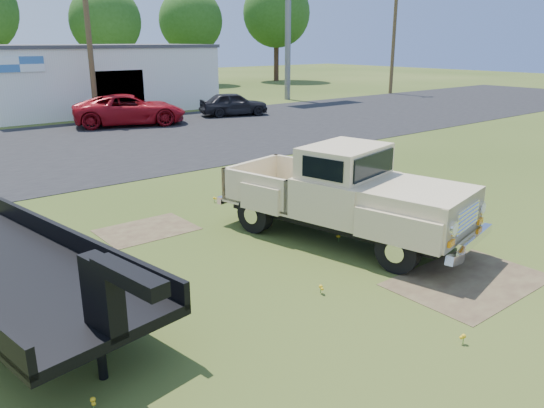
{
  "coord_description": "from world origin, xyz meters",
  "views": [
    {
      "loc": [
        -7.23,
        -7.82,
        4.4
      ],
      "look_at": [
        -0.11,
        1.0,
        0.89
      ],
      "focal_mm": 35.0,
      "sensor_mm": 36.0,
      "label": 1
    }
  ],
  "objects": [
    {
      "name": "treeline_f",
      "position": [
        22.0,
        41.5,
        6.3
      ],
      "size": [
        6.4,
        6.4,
        9.52
      ],
      "color": "#3C261B",
      "rests_on": "ground"
    },
    {
      "name": "flatbed_trailer",
      "position": [
        -5.55,
        1.01,
        0.94
      ],
      "size": [
        3.38,
        7.16,
        1.88
      ],
      "primitive_type": null,
      "rotation": [
        0.0,
        0.0,
        0.16
      ],
      "color": "black",
      "rests_on": "ground"
    },
    {
      "name": "red_pickup",
      "position": [
        4.86,
        19.34,
        0.82
      ],
      "size": [
        6.44,
        4.52,
        1.63
      ],
      "primitive_type": "imported",
      "rotation": [
        0.0,
        0.0,
        1.23
      ],
      "color": "maroon",
      "rests_on": "ground"
    },
    {
      "name": "vintage_pickup_truck",
      "position": [
        1.29,
        0.15,
        1.1
      ],
      "size": [
        3.6,
        6.4,
        2.19
      ],
      "primitive_type": null,
      "rotation": [
        0.0,
        0.0,
        0.22
      ],
      "color": "#CEB88A",
      "rests_on": "ground"
    },
    {
      "name": "dark_sedan",
      "position": [
        11.4,
        18.96,
        0.7
      ],
      "size": [
        4.42,
        2.86,
        1.4
      ],
      "primitive_type": "imported",
      "rotation": [
        0.0,
        0.0,
        1.25
      ],
      "color": "black",
      "rests_on": "ground"
    },
    {
      "name": "utility_pole_east",
      "position": [
        30.0,
        22.0,
        4.6
      ],
      "size": [
        1.6,
        0.3,
        9.0
      ],
      "color": "#4D3A23",
      "rests_on": "ground"
    },
    {
      "name": "commercial_building",
      "position": [
        6.0,
        26.99,
        2.1
      ],
      "size": [
        14.2,
        8.2,
        4.15
      ],
      "color": "silver",
      "rests_on": "ground"
    },
    {
      "name": "asphalt_lot",
      "position": [
        0.0,
        15.0,
        0.0
      ],
      "size": [
        90.0,
        14.0,
        0.02
      ],
      "primitive_type": "cube",
      "color": "black",
      "rests_on": "ground"
    },
    {
      "name": "treeline_g",
      "position": [
        32.0,
        40.0,
        7.25
      ],
      "size": [
        7.36,
        7.36,
        10.95
      ],
      "color": "#3C261B",
      "rests_on": "ground"
    },
    {
      "name": "treeline_e",
      "position": [
        12.0,
        39.0,
        5.98
      ],
      "size": [
        6.08,
        6.08,
        9.04
      ],
      "color": "#3C261B",
      "rests_on": "ground"
    },
    {
      "name": "dirt_patch_b",
      "position": [
        -2.0,
        3.5,
        0.0
      ],
      "size": [
        2.2,
        1.6,
        0.01
      ],
      "primitive_type": "cube",
      "color": "#493727",
      "rests_on": "ground"
    },
    {
      "name": "utility_pole_mid",
      "position": [
        4.0,
        22.0,
        4.6
      ],
      "size": [
        1.6,
        0.3,
        9.0
      ],
      "color": "#4D3A23",
      "rests_on": "ground"
    },
    {
      "name": "ground",
      "position": [
        0.0,
        0.0,
        0.0
      ],
      "size": [
        140.0,
        140.0,
        0.0
      ],
      "primitive_type": "plane",
      "color": "#2F4315",
      "rests_on": "ground"
    },
    {
      "name": "dirt_patch_a",
      "position": [
        1.5,
        -3.0,
        0.0
      ],
      "size": [
        3.0,
        2.0,
        0.01
      ],
      "primitive_type": "cube",
      "color": "#493727",
      "rests_on": "ground"
    }
  ]
}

